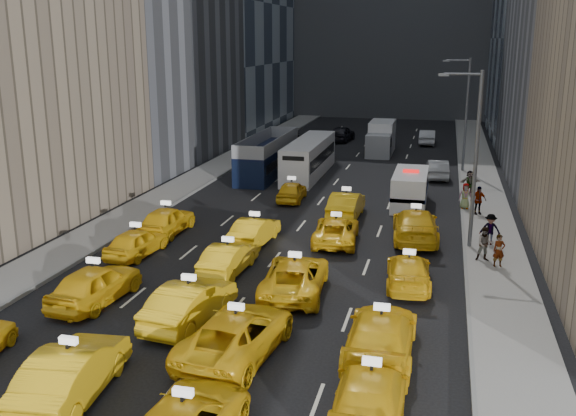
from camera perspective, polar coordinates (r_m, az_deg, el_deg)
name	(u,v)px	position (r m, az deg, el deg)	size (l,w,h in m)	color
ground	(219,329)	(24.40, -6.15, -10.67)	(160.00, 160.00, 0.00)	black
sidewalk_west	(200,177)	(50.22, -7.80, 2.78)	(3.00, 90.00, 0.15)	gray
sidewalk_east	(482,192)	(46.89, 16.84, 1.41)	(3.00, 90.00, 0.15)	gray
curb_west	(218,177)	(49.71, -6.25, 2.73)	(0.15, 90.00, 0.18)	slate
curb_east	(460,190)	(46.82, 15.08, 1.54)	(0.15, 90.00, 0.18)	slate
streetlight_near	(474,154)	(33.14, 16.18, 4.62)	(2.15, 0.22, 9.00)	#595B60
streetlight_far	(465,111)	(52.95, 15.47, 8.32)	(2.15, 0.22, 9.00)	#595B60
taxi_1	(72,373)	(20.75, -18.69, -13.70)	(1.77, 5.08, 1.67)	yellow
taxi_3	(371,392)	(19.14, 7.38, -15.90)	(2.07, 5.08, 1.47)	yellow
taxi_4	(95,284)	(27.35, -16.77, -6.51)	(1.91, 4.75, 1.62)	yellow
taxi_5	(190,303)	(24.76, -8.72, -8.32)	(1.71, 4.90, 1.61)	yellow
taxi_6	(237,334)	(22.21, -4.58, -11.09)	(2.59, 5.62, 1.56)	yellow
taxi_7	(381,335)	(22.21, 8.25, -11.13)	(2.26, 5.57, 1.62)	yellow
taxi_8	(137,242)	(32.65, -13.31, -2.98)	(1.65, 4.09, 1.39)	yellow
taxi_9	(228,258)	(29.64, -5.33, -4.47)	(1.48, 4.25, 1.40)	yellow
taxi_10	(295,276)	(27.22, 0.62, -6.09)	(2.49, 5.39, 1.50)	yellow
taxi_11	(408,271)	(28.48, 10.66, -5.55)	(1.88, 4.63, 1.34)	yellow
taxi_12	(167,220)	(35.92, -10.73, -1.08)	(1.82, 4.53, 1.54)	yellow
taxi_13	(255,231)	(33.69, -2.97, -2.02)	(1.49, 4.27, 1.41)	yellow
taxi_14	(336,230)	(33.92, 4.29, -1.99)	(2.21, 4.80, 1.33)	yellow
taxi_15	(415,225)	(34.85, 11.25, -1.49)	(2.33, 5.74, 1.67)	yellow
taxi_16	(292,191)	(42.46, 0.33, 1.51)	(1.57, 3.91, 1.33)	yellow
taxi_17	(346,205)	(38.59, 5.19, 0.27)	(1.67, 4.78, 1.57)	yellow
nypd_van	(410,189)	(41.93, 10.80, 1.63)	(2.53, 5.62, 2.35)	silver
double_decker	(268,156)	(50.60, -1.82, 4.68)	(2.84, 10.68, 3.08)	black
city_bus	(309,158)	(50.47, 1.88, 4.48)	(3.27, 10.95, 2.78)	silver
box_truck	(381,138)	(60.60, 8.27, 6.15)	(2.51, 6.54, 2.94)	silver
misc_car_0	(438,169)	(50.72, 13.15, 3.39)	(1.52, 4.36, 1.44)	#999CA0
misc_car_1	(292,140)	(62.96, 0.33, 6.05)	(2.68, 5.82, 1.62)	black
misc_car_2	(381,134)	(68.60, 8.28, 6.52)	(1.90, 4.67, 1.36)	gray
misc_car_3	(342,134)	(67.65, 4.83, 6.61)	(1.89, 4.71, 1.60)	black
misc_car_4	(427,137)	(66.99, 12.27, 6.18)	(1.56, 4.46, 1.47)	#9C9DA3
pedestrian_0	(499,251)	(31.42, 18.24, -3.61)	(0.56, 0.37, 1.55)	gray
pedestrian_1	(485,244)	(32.01, 17.11, -3.08)	(0.81, 0.44, 1.66)	gray
pedestrian_2	(490,229)	(34.57, 17.54, -1.82)	(1.05, 0.43, 1.63)	gray
pedestrian_3	(478,200)	(40.33, 16.55, 0.67)	(1.01, 0.46, 1.72)	gray
pedestrian_4	(465,196)	(41.42, 15.48, 1.04)	(0.79, 0.43, 1.62)	gray
pedestrian_5	(469,182)	(45.64, 15.83, 2.24)	(1.46, 0.42, 1.58)	gray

